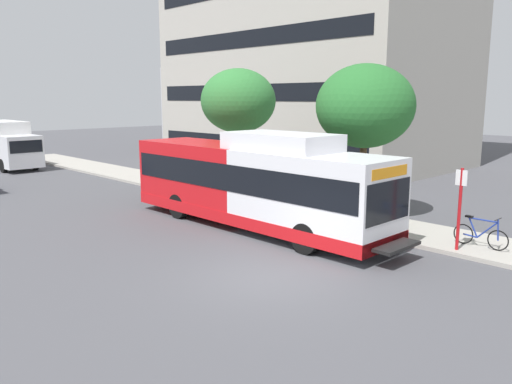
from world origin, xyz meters
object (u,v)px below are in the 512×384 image
transit_bus (254,183)px  box_truck_background (6,143)px  bus_stop_sign_pole (460,203)px  bicycle_parked (481,234)px  street_tree_mid_block (238,101)px  street_tree_near_stop (365,106)px

transit_bus → box_truck_background: (-0.74, 24.11, 0.04)m
bus_stop_sign_pole → bicycle_parked: (0.81, -0.39, -1.09)m
bicycle_parked → box_truck_background: (-3.82, 31.36, 1.18)m
box_truck_background → bus_stop_sign_pole: bearing=-84.4°
transit_bus → bicycle_parked: 7.96m
transit_bus → bus_stop_sign_pole: 7.22m
bicycle_parked → bus_stop_sign_pole: bearing=154.3°
bicycle_parked → street_tree_mid_block: bearing=84.6°
bicycle_parked → box_truck_background: size_ratio=0.25×
bicycle_parked → street_tree_mid_block: 13.51m
transit_bus → bus_stop_sign_pole: size_ratio=4.71×
street_tree_near_stop → bus_stop_sign_pole: bearing=-112.0°
bus_stop_sign_pole → street_tree_mid_block: size_ratio=0.42×
street_tree_mid_block → box_truck_background: (-5.02, 18.56, -2.96)m
bus_stop_sign_pole → street_tree_near_stop: bearing=68.0°
street_tree_near_stop → box_truck_background: size_ratio=0.86×
transit_bus → bicycle_parked: size_ratio=6.96×
transit_bus → street_tree_near_stop: size_ratio=2.02×
transit_bus → street_tree_near_stop: street_tree_near_stop is taller
street_tree_near_stop → box_truck_background: bearing=100.9°
bicycle_parked → street_tree_mid_block: street_tree_mid_block is taller
bus_stop_sign_pole → street_tree_near_stop: street_tree_near_stop is taller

